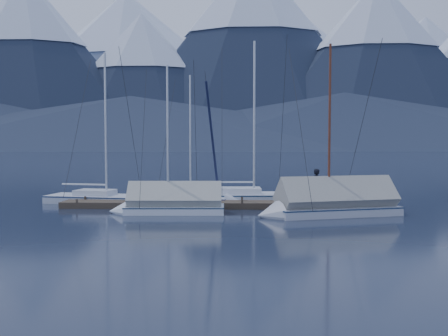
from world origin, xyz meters
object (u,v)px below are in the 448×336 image
(sailboat_open_left, at_px, (115,201))
(person, at_px, (317,185))
(sailboat_covered_near, at_px, (326,206))
(sailboat_open_mid, at_px, (198,201))
(sailboat_covered_far, at_px, (166,205))
(sailboat_open_right, at_px, (263,199))

(sailboat_open_left, height_order, person, sailboat_open_left)
(sailboat_open_left, bearing_deg, person, -7.49)
(sailboat_open_left, distance_m, sailboat_covered_near, 12.44)
(sailboat_open_mid, height_order, sailboat_covered_near, sailboat_covered_near)
(sailboat_open_left, relative_size, sailboat_covered_far, 1.18)
(sailboat_open_left, xyz_separation_m, sailboat_covered_near, (11.66, -4.31, 0.29))
(sailboat_open_right, bearing_deg, sailboat_covered_near, -62.58)
(sailboat_open_right, distance_m, sailboat_covered_far, 7.18)
(sailboat_open_right, relative_size, sailboat_covered_near, 1.14)
(sailboat_open_mid, height_order, person, sailboat_open_mid)
(sailboat_open_right, relative_size, sailboat_covered_far, 1.29)
(sailboat_covered_far, xyz_separation_m, person, (8.03, 2.30, 0.85))
(sailboat_covered_near, bearing_deg, sailboat_open_mid, 146.49)
(sailboat_open_mid, distance_m, sailboat_covered_near, 8.10)
(sailboat_open_left, distance_m, sailboat_covered_far, 5.30)
(sailboat_open_left, bearing_deg, sailboat_covered_far, -46.49)
(sailboat_open_mid, height_order, sailboat_open_right, sailboat_open_right)
(sailboat_open_mid, height_order, sailboat_covered_far, sailboat_open_mid)
(person, bearing_deg, sailboat_covered_far, 88.56)
(person, bearing_deg, sailboat_open_right, 29.51)
(sailboat_open_mid, xyz_separation_m, person, (6.76, -1.69, 1.10))
(sailboat_covered_far, bearing_deg, sailboat_open_left, 133.51)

